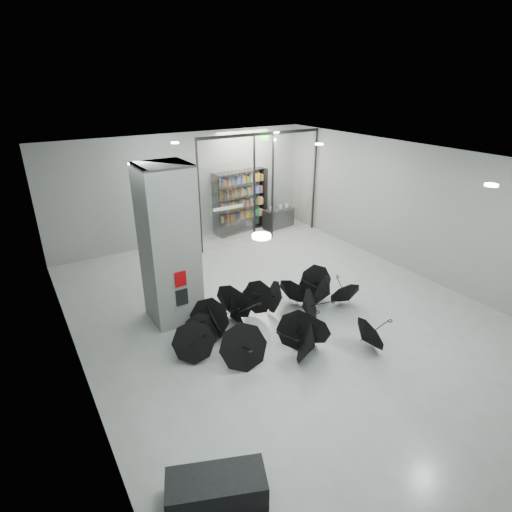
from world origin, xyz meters
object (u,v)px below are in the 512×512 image
column (169,246)px  bench (216,489)px  bookshelf (241,202)px  umbrella_cluster (273,319)px  shop_counter (278,218)px

column → bench: (-1.39, -5.20, -1.76)m
bookshelf → umbrella_cluster: size_ratio=0.44×
umbrella_cluster → bookshelf: bearing=66.6°
column → bench: bearing=-105.0°
column → bench: column is taller
column → umbrella_cluster: (1.85, -1.89, -1.70)m
bench → shop_counter: 12.23m
column → umbrella_cluster: bearing=-45.7°
column → umbrella_cluster: 3.15m
shop_counter → umbrella_cluster: umbrella_cluster is taller
umbrella_cluster → bench: bearing=-134.4°
shop_counter → umbrella_cluster: 7.63m
bookshelf → column: bearing=-144.5°
shop_counter → umbrella_cluster: bearing=-134.3°
bench → umbrella_cluster: size_ratio=0.27×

